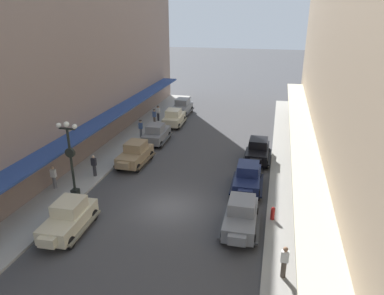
{
  "coord_description": "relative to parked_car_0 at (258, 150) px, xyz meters",
  "views": [
    {
      "loc": [
        5.99,
        -18.83,
        11.69
      ],
      "look_at": [
        0.0,
        6.0,
        1.8
      ],
      "focal_mm": 33.38,
      "sensor_mm": 36.0,
      "label": 1
    }
  ],
  "objects": [
    {
      "name": "ground_plane",
      "position": [
        -4.87,
        -8.84,
        -0.94
      ],
      "size": [
        200.0,
        200.0,
        0.0
      ],
      "primitive_type": "plane",
      "color": "#424244"
    },
    {
      "name": "sidewalk_left",
      "position": [
        -12.37,
        -8.84,
        -0.87
      ],
      "size": [
        3.0,
        60.0,
        0.15
      ],
      "primitive_type": "cube",
      "color": "#A8A59E",
      "rests_on": "ground"
    },
    {
      "name": "sidewalk_right",
      "position": [
        2.63,
        -8.84,
        -0.87
      ],
      "size": [
        3.0,
        60.0,
        0.15
      ],
      "primitive_type": "cube",
      "color": "#A8A59E",
      "rests_on": "ground"
    },
    {
      "name": "building_row_right",
      "position": [
        5.36,
        -8.84,
        7.73
      ],
      "size": [
        4.3,
        60.0,
        17.35
      ],
      "color": "gray",
      "rests_on": "ground"
    },
    {
      "name": "parked_car_0",
      "position": [
        0.0,
        0.0,
        0.0
      ],
      "size": [
        2.17,
        4.27,
        1.84
      ],
      "color": "black",
      "rests_on": "ground"
    },
    {
      "name": "parked_car_1",
      "position": [
        -9.7,
        12.11,
        0.0
      ],
      "size": [
        2.22,
        4.29,
        1.84
      ],
      "color": "slate",
      "rests_on": "ground"
    },
    {
      "name": "parked_car_2",
      "position": [
        -9.55,
        -12.69,
        0.0
      ],
      "size": [
        2.28,
        4.31,
        1.84
      ],
      "color": "beige",
      "rests_on": "ground"
    },
    {
      "name": "parked_car_3",
      "position": [
        -9.5,
        2.13,
        0.0
      ],
      "size": [
        2.23,
        4.29,
        1.84
      ],
      "color": "slate",
      "rests_on": "ground"
    },
    {
      "name": "parked_car_4",
      "position": [
        -9.53,
        -3.01,
        0.0
      ],
      "size": [
        2.24,
        4.3,
        1.84
      ],
      "color": "#997F5B",
      "rests_on": "ground"
    },
    {
      "name": "parked_car_5",
      "position": [
        -9.38,
        7.6,
        0.0
      ],
      "size": [
        2.28,
        4.31,
        1.84
      ],
      "color": "beige",
      "rests_on": "ground"
    },
    {
      "name": "parked_car_6",
      "position": [
        -0.26,
        -10.26,
        0.0
      ],
      "size": [
        2.2,
        4.28,
        1.84
      ],
      "color": "slate",
      "rests_on": "ground"
    },
    {
      "name": "parked_car_7",
      "position": [
        -0.35,
        -5.26,
        0.0
      ],
      "size": [
        2.22,
        4.29,
        1.84
      ],
      "color": "#19234C",
      "rests_on": "ground"
    },
    {
      "name": "lamp_post_with_clock",
      "position": [
        -11.27,
        -9.18,
        2.04
      ],
      "size": [
        1.42,
        0.44,
        5.16
      ],
      "color": "black",
      "rests_on": "sidewalk_left"
    },
    {
      "name": "fire_hydrant",
      "position": [
        1.48,
        -8.98,
        -0.38
      ],
      "size": [
        0.24,
        0.24,
        0.82
      ],
      "color": "#B21E19",
      "rests_on": "sidewalk_right"
    },
    {
      "name": "pedestrian_0",
      "position": [
        -11.34,
        2.91,
        0.07
      ],
      "size": [
        0.36,
        0.28,
        1.67
      ],
      "color": "slate",
      "rests_on": "sidewalk_left"
    },
    {
      "name": "pedestrian_1",
      "position": [
        -11.46,
        8.52,
        0.07
      ],
      "size": [
        0.36,
        0.28,
        1.67
      ],
      "color": "#2D2D33",
      "rests_on": "sidewalk_left"
    },
    {
      "name": "pedestrian_2",
      "position": [
        -13.25,
        -8.49,
        0.05
      ],
      "size": [
        0.36,
        0.24,
        1.64
      ],
      "color": "slate",
      "rests_on": "sidewalk_left"
    },
    {
      "name": "pedestrian_3",
      "position": [
        -11.51,
        -6.06,
        0.05
      ],
      "size": [
        0.36,
        0.24,
        1.64
      ],
      "color": "#2D2D33",
      "rests_on": "sidewalk_left"
    },
    {
      "name": "pedestrian_4",
      "position": [
        2.1,
        -13.82,
        0.05
      ],
      "size": [
        0.36,
        0.24,
        1.64
      ],
      "color": "#4C4238",
      "rests_on": "sidewalk_right"
    },
    {
      "name": "pedestrian_5",
      "position": [
        -11.39,
        7.03,
        0.07
      ],
      "size": [
        0.36,
        0.28,
        1.67
      ],
      "color": "#4C4238",
      "rests_on": "sidewalk_left"
    }
  ]
}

